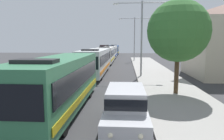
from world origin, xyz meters
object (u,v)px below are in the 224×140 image
at_px(bus_second_in_line, 95,61).
at_px(box_truck_oncoming, 104,49).
at_px(bus_middle, 106,54).
at_px(roadside_tree, 178,31).
at_px(streetlamp_mid, 142,30).
at_px(white_suv, 126,107).
at_px(bus_rear, 114,50).
at_px(streetlamp_far, 134,34).
at_px(bus_lead, 61,82).
at_px(bus_fourth_in_line, 111,51).

distance_m(bus_second_in_line, box_truck_oncoming, 41.58).
bearing_deg(bus_middle, roadside_tree, -72.17).
bearing_deg(streetlamp_mid, white_suv, -96.71).
relative_size(bus_rear, box_truck_oncoming, 1.42).
bearing_deg(box_truck_oncoming, streetlamp_mid, -78.51).
bearing_deg(streetlamp_far, bus_middle, -135.86).
xyz_separation_m(bus_lead, streetlamp_far, (5.40, 32.33, 3.87)).
xyz_separation_m(bus_rear, white_suv, (3.70, -56.23, -0.66)).
relative_size(white_suv, streetlamp_mid, 0.57).
relative_size(box_truck_oncoming, streetlamp_far, 0.87).
bearing_deg(roadside_tree, white_suv, -120.06).
bearing_deg(bus_middle, bus_lead, -90.00).
relative_size(bus_lead, streetlamp_mid, 1.28).
xyz_separation_m(bus_second_in_line, white_suv, (3.70, -15.83, -0.66)).
relative_size(bus_rear, roadside_tree, 1.60).
bearing_deg(bus_lead, streetlamp_far, 80.52).
relative_size(bus_rear, white_suv, 2.32).
distance_m(white_suv, streetlamp_far, 35.07).
distance_m(bus_lead, bus_middle, 27.09).
distance_m(bus_rear, roadside_tree, 50.45).
bearing_deg(bus_middle, white_suv, -82.85).
xyz_separation_m(bus_lead, roadside_tree, (7.42, 4.02, 3.01)).
bearing_deg(bus_rear, roadside_tree, -81.53).
relative_size(bus_middle, roadside_tree, 1.60).
relative_size(white_suv, box_truck_oncoming, 0.61).
height_order(bus_lead, bus_second_in_line, same).
xyz_separation_m(streetlamp_mid, streetlamp_far, (0.00, 20.27, 0.34)).
bearing_deg(bus_middle, streetlamp_mid, -70.25).
relative_size(bus_second_in_line, box_truck_oncoming, 1.54).
xyz_separation_m(streetlamp_far, roadside_tree, (2.02, -28.31, -0.86)).
bearing_deg(roadside_tree, bus_rear, 98.47).
bearing_deg(bus_lead, bus_rear, 90.00).
relative_size(bus_second_in_line, white_suv, 2.53).
xyz_separation_m(bus_lead, bus_fourth_in_line, (0.00, 40.31, 0.00)).
distance_m(bus_middle, bus_fourth_in_line, 13.22).
height_order(bus_lead, box_truck_oncoming, bus_lead).
distance_m(box_truck_oncoming, roadside_tree, 52.05).
bearing_deg(bus_fourth_in_line, bus_lead, -90.00).
relative_size(bus_lead, box_truck_oncoming, 1.37).
distance_m(bus_fourth_in_line, bus_rear, 13.52).
xyz_separation_m(streetlamp_mid, roadside_tree, (2.02, -8.03, -0.52)).
distance_m(bus_second_in_line, white_suv, 16.27).
xyz_separation_m(bus_lead, bus_rear, (0.00, 53.83, 0.00)).
bearing_deg(bus_middle, bus_rear, 90.00).
relative_size(streetlamp_far, roadside_tree, 1.30).
height_order(bus_second_in_line, bus_fourth_in_line, same).
bearing_deg(bus_fourth_in_line, white_suv, -85.05).
bearing_deg(bus_lead, bus_middle, 90.00).
distance_m(bus_second_in_line, bus_middle, 13.67).
relative_size(box_truck_oncoming, streetlamp_mid, 0.94).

